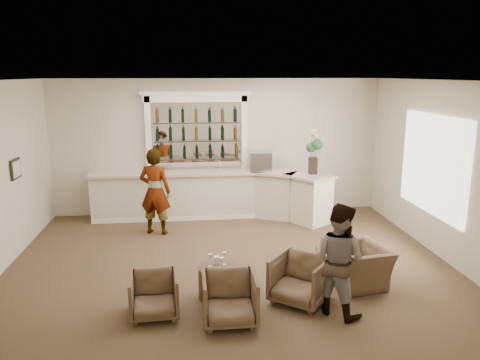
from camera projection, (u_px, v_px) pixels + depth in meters
name	position (u px, v px, depth m)	size (l,w,h in m)	color
ground	(230.00, 266.00, 8.46)	(8.00, 8.00, 0.00)	brown
room_shell	(235.00, 133.00, 8.65)	(8.04, 7.02, 3.32)	beige
bar_counter	(212.00, 195.00, 11.22)	(5.72, 1.80, 1.14)	white
back_bar_alcove	(197.00, 132.00, 11.26)	(2.64, 0.25, 3.00)	white
cocktail_table	(218.00, 282.00, 7.25)	(0.62, 0.62, 0.50)	#43301D
sommelier	(155.00, 191.00, 10.03)	(0.69, 0.45, 1.88)	gray
guest	(338.00, 259.00, 6.66)	(0.80, 0.63, 1.65)	gray
armchair_left	(154.00, 295.00, 6.69)	(0.68, 0.70, 0.64)	brown
armchair_center	(230.00, 298.00, 6.51)	(0.75, 0.78, 0.71)	brown
armchair_right	(300.00, 279.00, 7.09)	(0.77, 0.80, 0.73)	brown
armchair_far	(358.00, 265.00, 7.74)	(0.99, 0.87, 0.64)	brown
espresso_machine	(260.00, 161.00, 11.15)	(0.52, 0.44, 0.46)	#B6B6BB
flower_vase	(313.00, 149.00, 10.72)	(0.27, 0.27, 1.04)	black
wine_glass_bar_left	(243.00, 166.00, 11.23)	(0.07, 0.07, 0.21)	white
wine_glass_bar_right	(220.00, 166.00, 11.18)	(0.07, 0.07, 0.21)	white
wine_glass_tbl_a	(210.00, 260.00, 7.19)	(0.07, 0.07, 0.21)	white
wine_glass_tbl_b	(224.00, 259.00, 7.26)	(0.07, 0.07, 0.21)	white
wine_glass_tbl_c	(221.00, 264.00, 7.05)	(0.07, 0.07, 0.21)	white
napkin_holder	(216.00, 260.00, 7.32)	(0.08, 0.08, 0.12)	white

